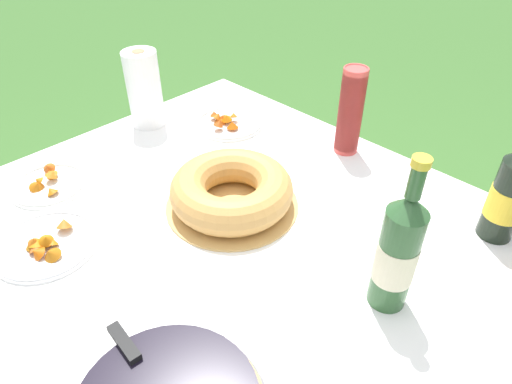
# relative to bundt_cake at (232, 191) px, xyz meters

# --- Properties ---
(garden_table) EXTENTS (1.45, 1.21, 0.74)m
(garden_table) POSITION_rel_bundt_cake_xyz_m (0.11, -0.08, -0.12)
(garden_table) COLOR brown
(garden_table) RESTS_ON ground_plane
(tablecloth) EXTENTS (1.46, 1.22, 0.10)m
(tablecloth) POSITION_rel_bundt_cake_xyz_m (0.11, -0.08, -0.06)
(tablecloth) COLOR white
(tablecloth) RESTS_ON garden_table
(bundt_cake) EXTENTS (0.35, 0.35, 0.10)m
(bundt_cake) POSITION_rel_bundt_cake_xyz_m (0.00, 0.00, 0.00)
(bundt_cake) COLOR tan
(bundt_cake) RESTS_ON tablecloth
(cup_stack) EXTENTS (0.07, 0.07, 0.27)m
(cup_stack) POSITION_rel_bundt_cake_xyz_m (0.05, 0.43, 0.08)
(cup_stack) COLOR #E04C47
(cup_stack) RESTS_ON tablecloth
(cider_bottle_green) EXTENTS (0.08, 0.08, 0.35)m
(cider_bottle_green) POSITION_rel_bundt_cake_xyz_m (0.45, 0.01, 0.09)
(cider_bottle_green) COLOR #2D562D
(cider_bottle_green) RESTS_ON tablecloth
(juice_bottle_red) EXTENTS (0.08, 0.08, 0.32)m
(juice_bottle_red) POSITION_rel_bundt_cake_xyz_m (0.53, 0.37, 0.07)
(juice_bottle_red) COLOR black
(juice_bottle_red) RESTS_ON tablecloth
(snack_plate_near) EXTENTS (0.22, 0.22, 0.05)m
(snack_plate_near) POSITION_rel_bundt_cake_xyz_m (-0.32, 0.28, -0.04)
(snack_plate_near) COLOR white
(snack_plate_near) RESTS_ON tablecloth
(snack_plate_left) EXTENTS (0.20, 0.20, 0.05)m
(snack_plate_left) POSITION_rel_bundt_cake_xyz_m (-0.42, -0.30, -0.04)
(snack_plate_left) COLOR white
(snack_plate_left) RESTS_ON tablecloth
(snack_plate_right) EXTENTS (0.24, 0.24, 0.05)m
(snack_plate_right) POSITION_rel_bundt_cake_xyz_m (-0.20, -0.41, -0.04)
(snack_plate_right) COLOR white
(snack_plate_right) RESTS_ON tablecloth
(paper_towel_roll) EXTENTS (0.11, 0.11, 0.25)m
(paper_towel_roll) POSITION_rel_bundt_cake_xyz_m (-0.53, 0.11, 0.07)
(paper_towel_roll) COLOR white
(paper_towel_roll) RESTS_ON tablecloth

